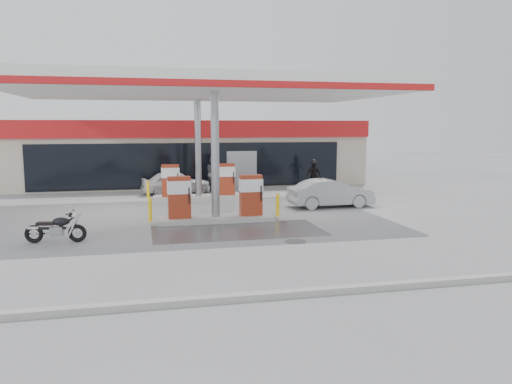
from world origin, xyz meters
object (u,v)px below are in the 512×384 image
hatchback_silver (331,193)px  parked_car_right (258,176)px  pump_island_far (199,185)px  parked_motorcycle (57,229)px  parked_car_left (104,178)px  sedan_white (176,182)px  attendant (214,173)px  pump_island_near (216,203)px  biker_walking (314,175)px

hatchback_silver → parked_car_right: (-1.12, 9.80, -0.13)m
parked_car_right → pump_island_far: bearing=147.8°
parked_motorcycle → parked_car_left: bearing=95.8°
parked_car_left → parked_car_right: size_ratio=1.15×
sedan_white → parked_motorcycle: bearing=151.5°
pump_island_far → parked_car_right: 7.50m
attendant → parked_car_right: bearing=-55.8°
sedan_white → attendant: bearing=-80.3°
pump_island_near → parked_car_left: bearing=112.7°
parked_car_right → biker_walking: size_ratio=2.15×
hatchback_silver → biker_walking: 6.14m
attendant → parked_motorcycle: bearing=139.8°
pump_island_far → sedan_white: size_ratio=1.39×
pump_island_far → sedan_white: 2.41m
attendant → hatchback_silver: size_ratio=0.52×
sedan_white → attendant: size_ratio=1.82×
biker_walking → sedan_white: bearing=159.4°
parked_motorcycle → biker_walking: size_ratio=1.14×
parked_motorcycle → biker_walking: bearing=48.3°
pump_island_near → parked_car_left: 13.01m
attendant → parked_car_left: size_ratio=0.49×
pump_island_near → sedan_white: 8.26m
parked_motorcycle → parked_car_right: 17.55m
hatchback_silver → parked_car_left: 14.47m
pump_island_far → parked_car_left: 7.83m
pump_island_far → hatchback_silver: size_ratio=1.33×
parked_motorcycle → parked_car_right: parked_car_right is taller
pump_island_far → pump_island_near: bearing=-90.0°
sedan_white → parked_car_right: bearing=-61.1°
hatchback_silver → parked_car_left: bearing=45.1°
pump_island_far → attendant: (1.18, 2.80, 0.31)m
pump_island_far → parked_car_right: pump_island_far is taller
pump_island_far → parked_motorcycle: 10.07m
pump_island_near → attendant: 8.88m
pump_island_near → sedan_white: (-0.99, 8.20, -0.08)m
pump_island_near → sedan_white: bearing=96.9°
parked_motorcycle → hatchback_silver: hatchback_silver is taller
pump_island_near → hatchback_silver: pump_island_near is taller
pump_island_far → parked_car_right: (4.50, 6.00, -0.21)m
pump_island_far → biker_walking: pump_island_far is taller
sedan_white → parked_car_left: sedan_white is taller
sedan_white → hatchback_silver: size_ratio=0.96×
hatchback_silver → parked_car_right: bearing=4.2°
pump_island_near → parked_car_left: pump_island_near is taller
pump_island_near → hatchback_silver: size_ratio=1.33×
pump_island_near → attendant: size_ratio=2.53×
pump_island_near → biker_walking: bearing=49.9°
pump_island_near → biker_walking: size_ratio=3.05×
attendant → pump_island_near: bearing=162.7°
pump_island_far → parked_motorcycle: (-5.45, -8.46, -0.27)m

